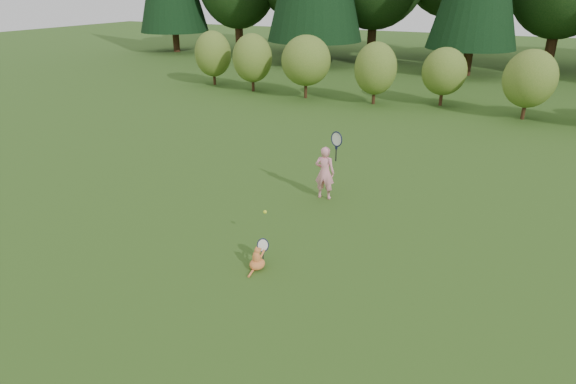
% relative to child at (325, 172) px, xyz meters
% --- Properties ---
extents(ground, '(100.00, 100.00, 0.00)m').
position_rel_child_xyz_m(ground, '(-0.44, -2.34, -0.68)').
color(ground, '#2A4B15').
rests_on(ground, ground).
extents(shrub_row, '(28.00, 3.00, 2.80)m').
position_rel_child_xyz_m(shrub_row, '(-0.44, 10.66, 0.72)').
color(shrub_row, '#476920').
rests_on(shrub_row, ground).
extents(child, '(0.73, 0.40, 1.95)m').
position_rel_child_xyz_m(child, '(0.00, 0.00, 0.00)').
color(child, pink).
rests_on(child, ground).
extents(cat, '(0.40, 0.66, 0.60)m').
position_rel_child_xyz_m(cat, '(0.10, -3.49, -0.45)').
color(cat, orange).
rests_on(cat, ground).
extents(tennis_ball, '(0.07, 0.07, 0.07)m').
position_rel_child_xyz_m(tennis_ball, '(-0.21, -2.60, 0.01)').
color(tennis_ball, '#BEE51B').
rests_on(tennis_ball, ground).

